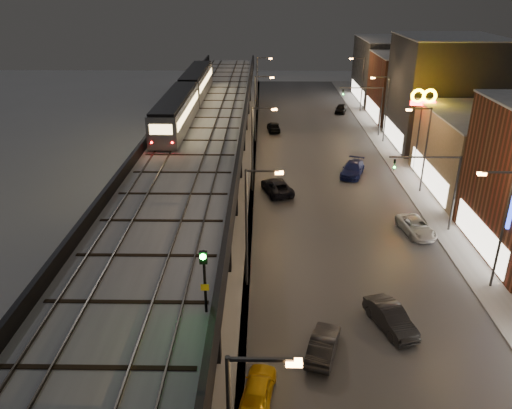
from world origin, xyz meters
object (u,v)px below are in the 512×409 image
object	(u,v)px
car_onc_dark	(416,227)
car_onc_red	(341,109)
car_far_white	(274,127)
subway_train	(188,95)
car_near_white	(323,345)
car_onc_silver	(390,318)
car_onc_white	(353,169)
rail_signal	(204,270)
car_taxi	(258,389)
car_mid_silver	(277,187)

from	to	relation	value
car_onc_dark	car_onc_red	distance (m)	44.57
car_far_white	subway_train	bearing A→B (deg)	47.13
car_near_white	car_far_white	size ratio (longest dim) A/B	0.97
car_near_white	car_far_white	world-z (taller)	car_far_white
subway_train	car_onc_silver	size ratio (longest dim) A/B	7.31
car_far_white	car_onc_dark	bearing A→B (deg)	104.56
car_near_white	car_onc_white	distance (m)	30.89
rail_signal	car_onc_white	bearing A→B (deg)	70.09
car_onc_red	car_onc_silver	bearing A→B (deg)	-79.47
car_onc_white	subway_train	bearing A→B (deg)	-174.44
car_taxi	car_onc_silver	xyz separation A→B (m)	(8.35, 6.12, 0.08)
car_near_white	car_onc_silver	distance (m)	5.22
subway_train	car_taxi	world-z (taller)	subway_train
subway_train	car_onc_white	bearing A→B (deg)	-13.82
car_far_white	car_taxi	bearing A→B (deg)	82.71
subway_train	car_mid_silver	world-z (taller)	subway_train
car_far_white	car_onc_dark	xyz separation A→B (m)	(11.93, -32.80, -0.07)
car_onc_silver	car_onc_red	world-z (taller)	car_onc_silver
car_near_white	car_onc_dark	distance (m)	18.54
car_onc_white	car_onc_dark	bearing A→B (deg)	-58.03
car_near_white	car_mid_silver	xyz separation A→B (m)	(-2.18, 24.79, 0.04)
car_onc_red	car_taxi	bearing A→B (deg)	-86.34
car_far_white	car_onc_silver	world-z (taller)	car_onc_silver
car_mid_silver	car_onc_silver	size ratio (longest dim) A/B	1.16
subway_train	car_far_white	size ratio (longest dim) A/B	7.69
car_onc_dark	car_far_white	bearing A→B (deg)	99.77
car_onc_dark	car_onc_red	world-z (taller)	car_onc_red
subway_train	car_near_white	bearing A→B (deg)	-70.20
car_near_white	car_mid_silver	bearing A→B (deg)	-68.20
car_near_white	car_onc_dark	size ratio (longest dim) A/B	0.88
car_onc_silver	rail_signal	bearing A→B (deg)	-163.53
car_onc_white	car_onc_red	size ratio (longest dim) A/B	1.28
subway_train	car_mid_silver	size ratio (longest dim) A/B	6.32
car_taxi	car_onc_dark	xyz separation A→B (m)	(13.63, 19.27, -0.01)
car_onc_silver	car_onc_red	size ratio (longest dim) A/B	1.10
car_onc_silver	car_onc_dark	size ratio (longest dim) A/B	0.95
car_taxi	car_mid_silver	xyz separation A→B (m)	(1.63, 28.33, 0.06)
rail_signal	car_onc_red	distance (m)	67.65
car_onc_dark	car_taxi	bearing A→B (deg)	-135.49
car_onc_white	car_near_white	bearing A→B (deg)	-82.93
car_taxi	car_near_white	distance (m)	5.20
car_onc_silver	car_onc_dark	bearing A→B (deg)	49.22
rail_signal	car_near_white	size ratio (longest dim) A/B	0.77
rail_signal	car_onc_red	world-z (taller)	rail_signal
car_onc_silver	car_onc_dark	distance (m)	14.17
car_onc_dark	car_onc_white	world-z (taller)	car_onc_white
car_mid_silver	car_far_white	bearing A→B (deg)	-106.88
subway_train	car_mid_silver	distance (m)	16.32
car_mid_silver	car_onc_dark	bearing A→B (deg)	126.18
rail_signal	car_far_white	bearing A→B (deg)	85.68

